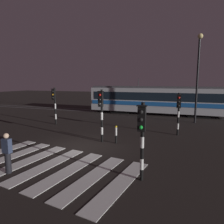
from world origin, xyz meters
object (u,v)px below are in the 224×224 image
bollard_island_edge (116,134)px  street_lamp_trackside_right (198,69)px  traffic_light_corner_far_right (179,108)px  pedestrian_waiting_at_kerb (7,153)px  tram (158,100)px  traffic_light_corner_far_left (54,100)px  traffic_light_median_centre (101,108)px  traffic_light_corner_near_right (142,130)px

bollard_island_edge → street_lamp_trackside_right: bearing=60.4°
traffic_light_corner_far_right → pedestrian_waiting_at_kerb: size_ratio=1.76×
tram → bollard_island_edge: size_ratio=14.50×
traffic_light_corner_far_left → street_lamp_trackside_right: 12.96m
traffic_light_median_centre → traffic_light_corner_far_right: size_ratio=1.10×
traffic_light_corner_far_left → street_lamp_trackside_right: street_lamp_trackside_right is taller
traffic_light_corner_far_left → tram: tram is taller
traffic_light_median_centre → tram: tram is taller
pedestrian_waiting_at_kerb → bollard_island_edge: (2.82, 5.51, -0.32)m
pedestrian_waiting_at_kerb → bollard_island_edge: 6.19m
pedestrian_waiting_at_kerb → bollard_island_edge: pedestrian_waiting_at_kerb is taller
street_lamp_trackside_right → pedestrian_waiting_at_kerb: size_ratio=4.54×
traffic_light_corner_near_right → traffic_light_corner_far_right: traffic_light_corner_near_right is taller
traffic_light_corner_far_right → bollard_island_edge: traffic_light_corner_far_right is taller
traffic_light_median_centre → pedestrian_waiting_at_kerb: traffic_light_median_centre is taller
bollard_island_edge → traffic_light_corner_far_left: bearing=154.1°
street_lamp_trackside_right → traffic_light_corner_far_left: bearing=-156.9°
traffic_light_corner_far_right → tram: tram is taller
street_lamp_trackside_right → bollard_island_edge: bearing=-119.6°
street_lamp_trackside_right → bollard_island_edge: (-4.73, -8.33, -4.31)m
tram → pedestrian_waiting_at_kerb: 18.10m
traffic_light_corner_near_right → pedestrian_waiting_at_kerb: size_ratio=1.77×
traffic_light_corner_far_left → traffic_light_corner_far_right: traffic_light_corner_far_left is taller
bollard_island_edge → tram: bearing=86.0°
traffic_light_corner_far_right → bollard_island_edge: size_ratio=2.72×
traffic_light_corner_far_left → tram: (7.78, 8.84, -0.41)m
traffic_light_corner_far_left → traffic_light_corner_near_right: traffic_light_corner_far_left is taller
traffic_light_corner_near_right → traffic_light_median_centre: (-3.46, 4.16, 0.18)m
street_lamp_trackside_right → bollard_island_edge: 10.51m
traffic_light_corner_near_right → pedestrian_waiting_at_kerb: 5.59m
traffic_light_corner_far_left → bollard_island_edge: traffic_light_corner_far_left is taller
pedestrian_waiting_at_kerb → traffic_light_corner_near_right: bearing=13.2°
traffic_light_corner_far_left → bollard_island_edge: size_ratio=2.95×
bollard_island_edge → traffic_light_corner_far_right: bearing=43.5°
traffic_light_corner_far_left → bollard_island_edge: 7.86m
bollard_island_edge → traffic_light_corner_near_right: bearing=-59.4°
traffic_light_corner_far_left → traffic_light_median_centre: 6.91m
traffic_light_corner_far_left → traffic_light_corner_far_right: bearing=-0.4°
traffic_light_corner_far_right → pedestrian_waiting_at_kerb: bearing=-125.5°
traffic_light_corner_far_left → tram: 11.78m
traffic_light_corner_far_right → street_lamp_trackside_right: size_ratio=0.39×
traffic_light_corner_near_right → street_lamp_trackside_right: bearing=80.0°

